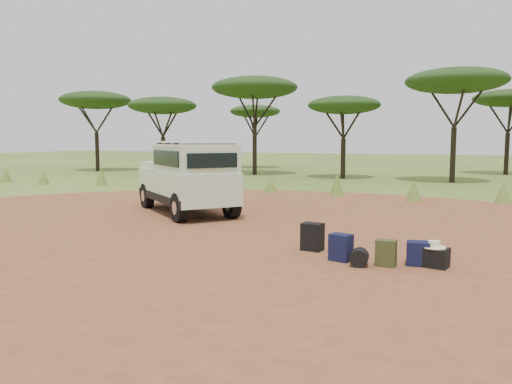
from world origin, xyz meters
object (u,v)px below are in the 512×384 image
at_px(duffel_navy, 418,254).
at_px(backpack_navy, 341,248).
at_px(backpack_black, 312,237).
at_px(safari_vehicle, 188,179).
at_px(hard_case, 434,257).
at_px(backpack_olive, 386,253).
at_px(walking_staff, 193,195).

bearing_deg(duffel_navy, backpack_navy, -178.06).
bearing_deg(backpack_black, safari_vehicle, 151.99).
bearing_deg(backpack_navy, safari_vehicle, 159.17).
height_order(duffel_navy, hard_case, duffel_navy).
bearing_deg(safari_vehicle, backpack_olive, 7.07).
bearing_deg(backpack_black, duffel_navy, -5.00).
bearing_deg(safari_vehicle, backpack_black, 4.78).
distance_m(backpack_black, backpack_olive, 1.74).
height_order(safari_vehicle, hard_case, safari_vehicle).
height_order(backpack_black, duffel_navy, backpack_black).
relative_size(backpack_navy, hard_case, 1.03).
relative_size(safari_vehicle, backpack_olive, 9.61).
height_order(safari_vehicle, backpack_olive, safari_vehicle).
bearing_deg(hard_case, backpack_black, -177.93).
height_order(backpack_black, hard_case, backpack_black).
relative_size(safari_vehicle, backpack_black, 8.12).
height_order(safari_vehicle, duffel_navy, safari_vehicle).
height_order(walking_staff, backpack_olive, walking_staff).
height_order(safari_vehicle, backpack_navy, safari_vehicle).
distance_m(backpack_black, backpack_navy, 0.99).
bearing_deg(backpack_olive, backpack_navy, 177.41).
xyz_separation_m(backpack_navy, backpack_olive, (0.84, -0.07, -0.02)).
distance_m(backpack_olive, duffel_navy, 0.59).
relative_size(backpack_black, duffel_navy, 1.29).
xyz_separation_m(safari_vehicle, walking_staff, (0.93, -1.29, -0.34)).
xyz_separation_m(backpack_black, hard_case, (2.38, -0.43, -0.11)).
height_order(backpack_navy, hard_case, backpack_navy).
bearing_deg(walking_staff, backpack_black, -92.72).
relative_size(safari_vehicle, hard_case, 9.26).
bearing_deg(walking_staff, backpack_olive, -91.69).
distance_m(duffel_navy, hard_case, 0.27).
height_order(backpack_navy, backpack_olive, backpack_navy).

